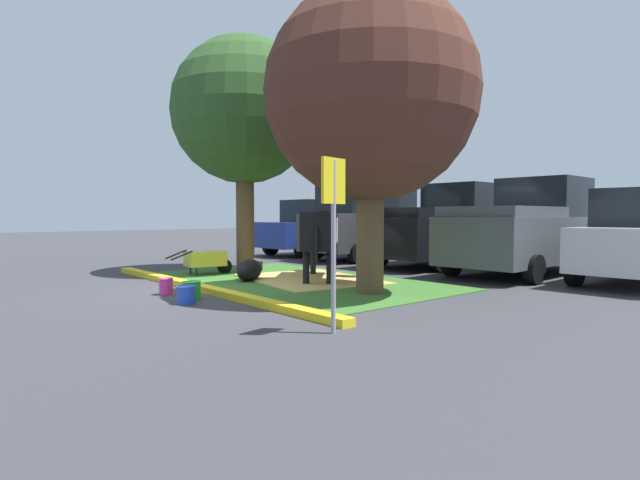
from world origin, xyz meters
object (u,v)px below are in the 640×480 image
Objects in this scene: person_handler at (366,243)px; pickup_truck_maroon at (528,229)px; shade_tree_left at (244,112)px; cow_holstein at (321,231)px; bucket_blue at (186,294)px; bucket_pink at (166,286)px; wheelbarrow at (206,259)px; suv_dark_grey at (367,221)px; shade_tree_right at (371,95)px; bucket_green at (192,290)px; parking_sign at (333,210)px; calf_lying at (250,270)px; sedan_blue at (316,228)px; pickup_truck_black at (447,227)px.

person_handler is 0.28× the size of pickup_truck_maroon.
shade_tree_left is 2.40× the size of cow_holstein.
bucket_pink is at bearing 173.16° from bucket_blue.
pickup_truck_maroon is at bearing 51.63° from wheelbarrow.
cow_holstein is 0.54× the size of suv_dark_grey.
shade_tree_right is 1.03× the size of pickup_truck_maroon.
person_handler reaches higher than bucket_green.
bucket_pink is 8.77m from pickup_truck_maroon.
suv_dark_grey reaches higher than parking_sign.
pickup_truck_maroon reaches higher than wheelbarrow.
calf_lying is at bearing -124.61° from cow_holstein.
wheelbarrow is (-2.53, -1.55, -0.72)m from cow_holstein.
cow_holstein is 0.56× the size of sedan_blue.
pickup_truck_maroon reaches higher than bucket_green.
bucket_green is at bearing 11.31° from bucket_pink.
shade_tree_left reaches higher than pickup_truck_maroon.
person_handler reaches higher than wheelbarrow.
pickup_truck_maroon is (2.68, 8.29, 0.95)m from bucket_pink.
bucket_blue is 9.31m from suv_dark_grey.
bucket_blue is at bearing -84.99° from person_handler.
cow_holstein is 5.33m from pickup_truck_maroon.
suv_dark_grey reaches higher than calf_lying.
cow_holstein is 5.58m from suv_dark_grey.
suv_dark_grey reaches higher than person_handler.
suv_dark_grey is (-5.22, 5.28, -2.38)m from shade_tree_right.
shade_tree_right is 4.75m from bucket_green.
calf_lying is 5.42m from parking_sign.
wheelbarrow is 0.36× the size of sedan_blue.
calf_lying reaches higher than bucket_pink.
shade_tree_left reaches higher than bucket_pink.
parking_sign is 0.48× the size of sedan_blue.
shade_tree_left is 5.82m from suv_dark_grey.
cow_holstein is 7.71× the size of bucket_green.
pickup_truck_maroon reaches higher than parking_sign.
shade_tree_left is 5.04× the size of calf_lying.
calf_lying is at bearing 124.32° from bucket_green.
cow_holstein is 3.57m from bucket_green.
shade_tree_left is at bearing -84.38° from suv_dark_grey.
shade_tree_left is 3.91m from wheelbarrow.
parking_sign is at bearing 3.18° from bucket_green.
shade_tree_left is at bearing -134.41° from pickup_truck_maroon.
suv_dark_grey reaches higher than bucket_green.
bucket_green reaches higher than bucket_pink.
calf_lying is at bearing -70.04° from suv_dark_grey.
calf_lying is 2.34m from bucket_pink.
bucket_green is at bearing -81.37° from cow_holstein.
pickup_truck_black is at bearing 66.62° from shade_tree_left.
cow_holstein is 5.08m from pickup_truck_black.
bucket_green is 10.11m from sedan_blue.
pickup_truck_black reaches higher than wheelbarrow.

